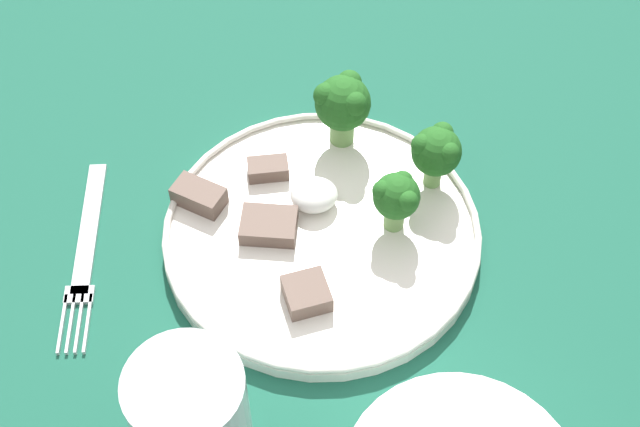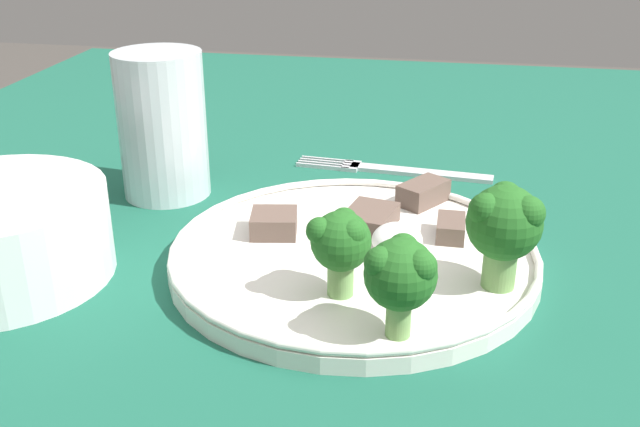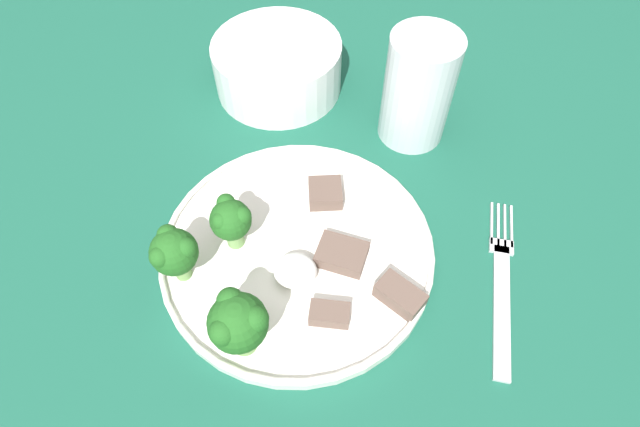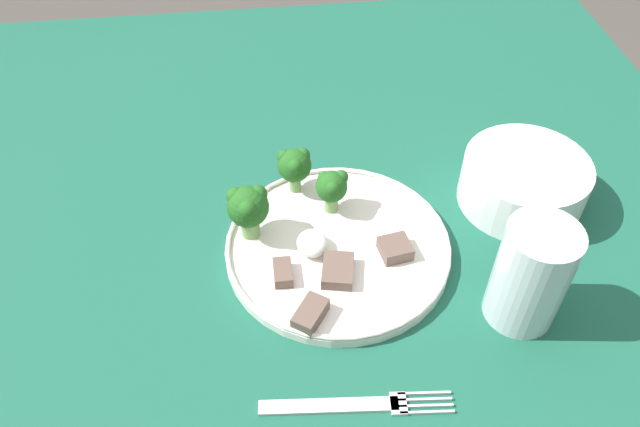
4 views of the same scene
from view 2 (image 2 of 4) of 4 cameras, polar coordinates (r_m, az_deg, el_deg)
The scene contains 12 objects.
table at distance 0.63m, azimuth 2.92°, elevation -9.18°, with size 1.31×1.09×0.73m.
dinner_plate at distance 0.55m, azimuth 2.64°, elevation -3.24°, with size 0.27×0.27×0.02m.
fork at distance 0.74m, azimuth 5.69°, elevation 3.30°, with size 0.04×0.19×0.00m.
drinking_glass at distance 0.68m, azimuth -11.86°, elevation 6.01°, with size 0.08×0.08×0.13m.
broccoli_floret_near_rim_left at distance 0.44m, azimuth 6.16°, elevation -4.58°, with size 0.04×0.04×0.06m.
broccoli_floret_center_left at distance 0.48m, azimuth 1.31°, elevation -2.15°, with size 0.04×0.04×0.06m.
broccoli_floret_back_left at distance 0.50m, azimuth 13.86°, elevation -0.74°, with size 0.05×0.05×0.07m.
meat_slice_front_slice at distance 0.63m, azimuth 7.87°, elevation 1.58°, with size 0.05×0.05×0.02m.
meat_slice_middle_slice at distance 0.59m, azimuth 3.83°, elevation -0.40°, with size 0.05×0.04×0.02m.
meat_slice_rear_slice at distance 0.58m, azimuth 9.93°, elevation -1.10°, with size 0.04×0.02×0.01m.
meat_slice_edge_slice at distance 0.58m, azimuth -3.53°, elevation -0.74°, with size 0.04×0.04×0.02m.
sauce_dollop at distance 0.55m, azimuth 5.90°, elevation -2.02°, with size 0.04×0.04×0.02m.
Camera 2 is at (-0.52, -0.07, 1.00)m, focal length 42.00 mm.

